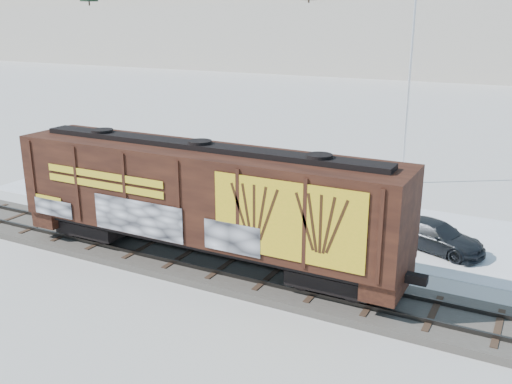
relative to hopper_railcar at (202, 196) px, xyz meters
The scene contains 8 objects.
ground 4.23m from the hopper_railcar, ahead, with size 500.00×500.00×0.00m, color white.
rail_track 4.13m from the hopper_railcar, ahead, with size 50.00×3.40×0.43m.
parking_strip 8.61m from the hopper_railcar, 68.32° to the left, with size 40.00×8.00×0.03m, color white.
hopper_railcar is the anchor object (origin of this frame).
flagpole 16.54m from the hopper_railcar, 75.73° to the left, with size 2.30×0.90×12.98m.
car_silver 7.04m from the hopper_railcar, 123.96° to the left, with size 1.80×4.48×1.53m, color #A2A5A9.
car_white 7.51m from the hopper_railcar, 61.55° to the left, with size 1.57×4.51×1.48m, color silver.
car_dark 10.26m from the hopper_railcar, 38.41° to the left, with size 1.74×4.28×1.24m, color #202328.
Camera 1 is at (8.68, -17.56, 9.60)m, focal length 40.00 mm.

